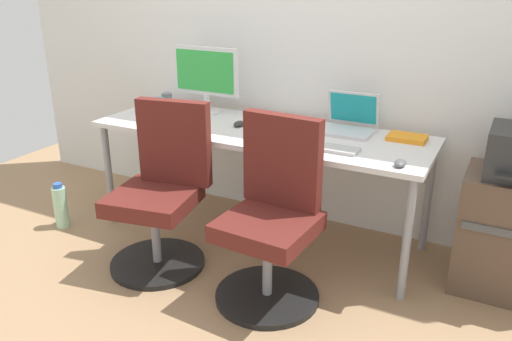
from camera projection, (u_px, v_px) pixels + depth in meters
The scene contains 15 objects.
ground_plane at pixel (260, 234), 3.35m from camera, with size 5.28×5.28×0.00m, color #9E7A56.
back_wall at pixel (290, 21), 3.23m from camera, with size 4.40×0.04×2.60m, color white.
desk at pixel (260, 138), 3.11m from camera, with size 2.04×0.68×0.71m.
office_chair_left at pixel (161, 195), 2.89m from camera, with size 0.54×0.54×0.94m.
office_chair_right at pixel (273, 220), 2.60m from camera, with size 0.54×0.54×0.94m.
water_bottle_on_floor at pixel (61, 206), 3.40m from camera, with size 0.09×0.09×0.31m.
desktop_monitor at pixel (206, 75), 3.38m from camera, with size 0.48×0.18×0.43m.
open_laptop at pixel (349, 122), 3.04m from camera, with size 0.31×0.28×0.22m.
keyboard_by_monitor at pixel (167, 127), 3.10m from camera, with size 0.34×0.12×0.02m, color #515156.
keyboard_by_laptop at pixel (327, 148), 2.74m from camera, with size 0.34×0.12×0.02m, color #B7B7B7.
mouse_by_monitor at pixel (239, 124), 3.15m from camera, with size 0.06×0.10×0.03m, color #2D2D2D.
mouse_by_laptop at pixel (400, 163), 2.50m from camera, with size 0.06×0.10×0.03m, color #515156.
coffee_mug at pixel (159, 105), 3.47m from camera, with size 0.08×0.08×0.09m, color teal.
pen_cup at pixel (167, 101), 3.56m from camera, with size 0.07×0.07×0.10m, color slate.
notebook at pixel (407, 138), 2.89m from camera, with size 0.21×0.15×0.03m, color orange.
Camera 1 is at (1.35, -2.65, 1.59)m, focal length 36.27 mm.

